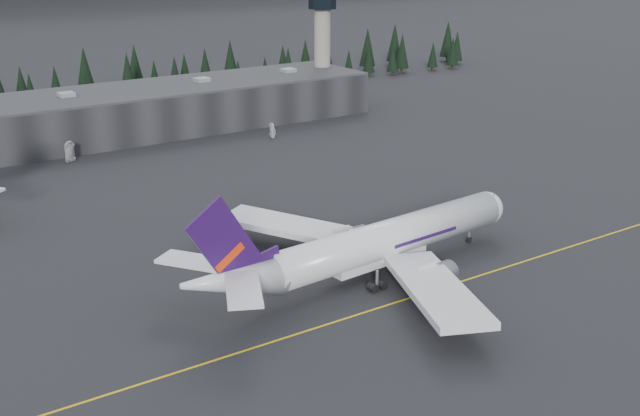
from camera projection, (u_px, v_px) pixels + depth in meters
ground at (392, 296)px, 125.48m from camera, size 1400.00×1400.00×0.00m
taxiline at (400, 301)px, 123.92m from camera, size 400.00×0.40×0.02m
terminal at (105, 115)px, 220.89m from camera, size 160.00×30.00×12.60m
control_tower at (322, 33)px, 257.77m from camera, size 10.00×10.00×37.70m
treeline at (62, 90)px, 249.35m from camera, size 360.00×20.00×15.00m
jet_main at (364, 247)px, 130.27m from camera, size 67.39×62.04×19.81m
gse_vehicle_a at (70, 159)px, 198.64m from camera, size 4.50×5.98×1.51m
gse_vehicle_b at (273, 135)px, 222.07m from camera, size 4.46×2.05×1.48m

